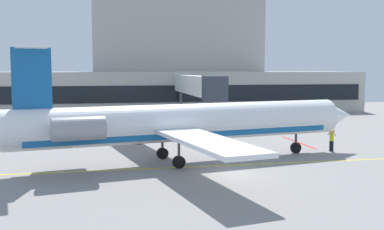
{
  "coord_description": "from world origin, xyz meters",
  "views": [
    {
      "loc": [
        -8.63,
        -29.56,
        7.07
      ],
      "look_at": [
        -0.69,
        10.54,
        3.0
      ],
      "focal_mm": 43.19,
      "sensor_mm": 36.0,
      "label": 1
    }
  ],
  "objects_px": {
    "regional_jet": "(180,123)",
    "baggage_tug": "(220,118)",
    "pushback_tractor": "(73,132)",
    "marshaller": "(332,140)",
    "belt_loader": "(89,123)"
  },
  "relations": [
    {
      "from": "pushback_tractor",
      "to": "belt_loader",
      "type": "distance_m",
      "value": 7.3
    },
    {
      "from": "regional_jet",
      "to": "marshaller",
      "type": "relative_size",
      "value": 16.21
    },
    {
      "from": "regional_jet",
      "to": "belt_loader",
      "type": "height_order",
      "value": "regional_jet"
    },
    {
      "from": "baggage_tug",
      "to": "belt_loader",
      "type": "relative_size",
      "value": 1.04
    },
    {
      "from": "belt_loader",
      "to": "pushback_tractor",
      "type": "bearing_deg",
      "value": -100.9
    },
    {
      "from": "pushback_tractor",
      "to": "belt_loader",
      "type": "height_order",
      "value": "pushback_tractor"
    },
    {
      "from": "baggage_tug",
      "to": "marshaller",
      "type": "xyz_separation_m",
      "value": [
        4.75,
        -19.81,
        0.01
      ]
    },
    {
      "from": "regional_jet",
      "to": "baggage_tug",
      "type": "bearing_deg",
      "value": 68.01
    },
    {
      "from": "regional_jet",
      "to": "baggage_tug",
      "type": "relative_size",
      "value": 8.86
    },
    {
      "from": "baggage_tug",
      "to": "marshaller",
      "type": "height_order",
      "value": "baggage_tug"
    },
    {
      "from": "pushback_tractor",
      "to": "marshaller",
      "type": "height_order",
      "value": "pushback_tractor"
    },
    {
      "from": "regional_jet",
      "to": "belt_loader",
      "type": "distance_m",
      "value": 20.47
    },
    {
      "from": "pushback_tractor",
      "to": "belt_loader",
      "type": "relative_size",
      "value": 1.29
    },
    {
      "from": "pushback_tractor",
      "to": "marshaller",
      "type": "distance_m",
      "value": 24.17
    },
    {
      "from": "baggage_tug",
      "to": "pushback_tractor",
      "type": "bearing_deg",
      "value": -149.71
    }
  ]
}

